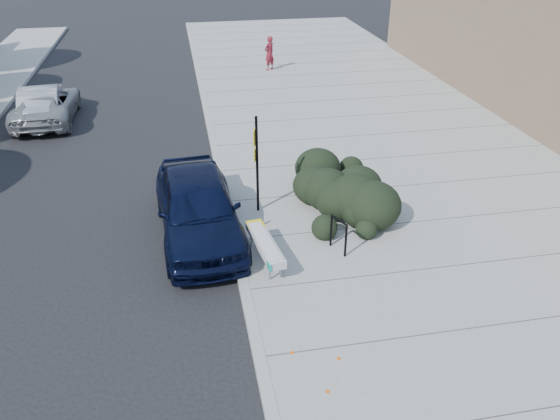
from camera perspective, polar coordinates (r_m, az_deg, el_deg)
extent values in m
plane|color=black|center=(11.83, -3.64, -8.92)|extent=(120.00, 120.00, 0.00)
cube|color=gray|center=(17.28, 12.83, 3.87)|extent=(11.20, 50.00, 0.15)
cube|color=#9E9E99|center=(15.99, -6.01, 2.36)|extent=(0.22, 50.00, 0.17)
cylinder|color=gray|center=(11.91, -1.07, -6.56)|extent=(0.04, 0.04, 0.36)
cylinder|color=gray|center=(11.97, 0.07, -6.33)|extent=(0.04, 0.04, 0.36)
cylinder|color=gray|center=(13.04, -3.04, -3.06)|extent=(0.04, 0.04, 0.36)
cylinder|color=gray|center=(13.10, -1.99, -2.87)|extent=(0.04, 0.04, 0.36)
cylinder|color=gray|center=(12.38, -2.12, -4.15)|extent=(0.24, 1.42, 0.03)
cylinder|color=gray|center=(12.44, -1.01, -3.94)|extent=(0.24, 1.42, 0.03)
cube|color=#B2B2B2|center=(12.34, -1.57, -3.56)|extent=(0.64, 1.91, 0.20)
cube|color=yellow|center=(12.89, -2.58, -1.46)|extent=(0.43, 0.43, 0.02)
cube|color=teal|center=(11.63, -1.13, -5.88)|extent=(0.08, 0.22, 0.18)
cylinder|color=black|center=(12.60, 6.89, -3.23)|extent=(0.06, 0.06, 0.84)
cylinder|color=black|center=(12.95, 5.37, -2.16)|extent=(0.06, 0.06, 0.84)
cylinder|color=black|center=(12.56, 6.22, -1.07)|extent=(0.26, 0.52, 0.06)
cube|color=black|center=(14.01, -2.40, 4.70)|extent=(0.08, 0.08, 2.63)
cube|color=yellow|center=(13.72, -2.67, 7.58)|extent=(0.11, 0.29, 0.42)
cube|color=yellow|center=(13.90, -2.63, 5.77)|extent=(0.11, 0.28, 0.32)
ellipsoid|color=black|center=(14.68, 6.32, 3.07)|extent=(2.32, 3.91, 1.39)
imported|color=black|center=(13.51, -8.57, 0.29)|extent=(2.25, 4.93, 1.64)
imported|color=#A7A8AC|center=(23.16, -23.65, 10.30)|extent=(1.89, 4.17, 1.33)
imported|color=gray|center=(22.87, -23.24, 10.05)|extent=(2.09, 4.50, 1.25)
imported|color=maroon|center=(27.47, -1.12, 16.06)|extent=(0.70, 0.66, 1.61)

